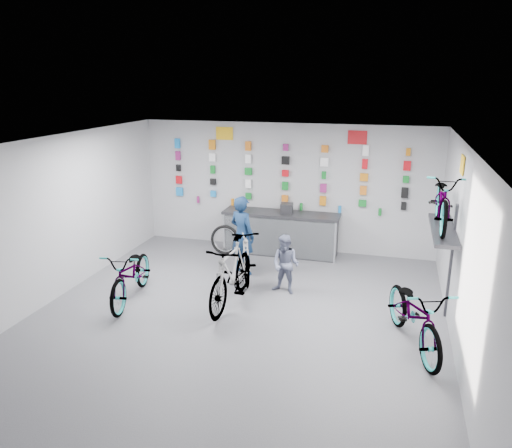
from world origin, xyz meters
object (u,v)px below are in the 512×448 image
(counter, at_px, (281,234))
(bike_right, at_px, (415,314))
(bike_center, at_px, (231,273))
(bike_service, at_px, (243,251))
(bike_left, at_px, (131,274))
(clerk, at_px, (242,235))
(customer, at_px, (286,264))

(counter, height_order, bike_right, bike_right)
(bike_center, bearing_deg, bike_service, 100.48)
(bike_left, bearing_deg, clerk, 39.70)
(bike_left, bearing_deg, counter, 47.57)
(bike_service, xyz_separation_m, customer, (1.01, -0.56, 0.01))
(customer, bearing_deg, bike_center, -123.55)
(bike_center, distance_m, bike_service, 1.36)
(bike_right, bearing_deg, bike_center, 148.85)
(clerk, bearing_deg, bike_service, 140.39)
(bike_left, xyz_separation_m, clerk, (1.57, 1.84, 0.32))
(bike_service, height_order, customer, customer)
(bike_center, bearing_deg, clerk, 102.54)
(bike_right, xyz_separation_m, clerk, (-3.41, 2.18, 0.29))
(counter, distance_m, bike_service, 1.64)
(bike_right, relative_size, clerk, 1.24)
(bike_left, distance_m, bike_service, 2.34)
(counter, distance_m, clerk, 1.53)
(customer, bearing_deg, clerk, 158.88)
(bike_center, relative_size, clerk, 1.21)
(bike_right, height_order, clerk, clerk)
(bike_service, height_order, clerk, clerk)
(bike_left, height_order, bike_center, bike_center)
(bike_center, bearing_deg, counter, 87.98)
(bike_service, distance_m, clerk, 0.33)
(bike_left, height_order, customer, customer)
(counter, xyz_separation_m, bike_right, (2.91, -3.58, 0.06))
(clerk, distance_m, customer, 1.34)
(customer, bearing_deg, counter, 118.25)
(counter, bearing_deg, bike_center, -94.67)
(bike_service, distance_m, customer, 1.16)
(bike_center, distance_m, customer, 1.14)
(clerk, bearing_deg, customer, 171.96)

